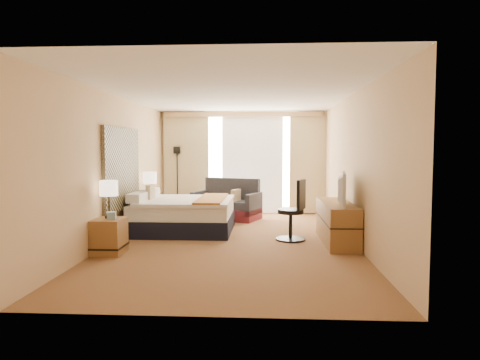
# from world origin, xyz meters

# --- Properties ---
(floor) EXTENTS (4.20, 7.00, 0.02)m
(floor) POSITION_xyz_m (0.00, 0.00, 0.00)
(floor) COLOR #5D291A
(floor) RESTS_ON ground
(ceiling) EXTENTS (4.20, 7.00, 0.02)m
(ceiling) POSITION_xyz_m (0.00, 0.00, 2.60)
(ceiling) COLOR white
(ceiling) RESTS_ON wall_back
(wall_back) EXTENTS (4.20, 0.02, 2.60)m
(wall_back) POSITION_xyz_m (0.00, 3.50, 1.30)
(wall_back) COLOR #E2B58A
(wall_back) RESTS_ON ground
(wall_front) EXTENTS (4.20, 0.02, 2.60)m
(wall_front) POSITION_xyz_m (0.00, -3.50, 1.30)
(wall_front) COLOR #E2B58A
(wall_front) RESTS_ON ground
(wall_left) EXTENTS (0.02, 7.00, 2.60)m
(wall_left) POSITION_xyz_m (-2.10, 0.00, 1.30)
(wall_left) COLOR #E2B58A
(wall_left) RESTS_ON ground
(wall_right) EXTENTS (0.02, 7.00, 2.60)m
(wall_right) POSITION_xyz_m (2.10, 0.00, 1.30)
(wall_right) COLOR #E2B58A
(wall_right) RESTS_ON ground
(headboard) EXTENTS (0.06, 1.85, 1.50)m
(headboard) POSITION_xyz_m (-2.06, 0.20, 1.28)
(headboard) COLOR black
(headboard) RESTS_ON wall_left
(nightstand_left) EXTENTS (0.45, 0.52, 0.55)m
(nightstand_left) POSITION_xyz_m (-1.87, -1.05, 0.28)
(nightstand_left) COLOR olive
(nightstand_left) RESTS_ON floor
(nightstand_right) EXTENTS (0.45, 0.52, 0.55)m
(nightstand_right) POSITION_xyz_m (-1.87, 1.45, 0.28)
(nightstand_right) COLOR olive
(nightstand_right) RESTS_ON floor
(media_dresser) EXTENTS (0.50, 1.80, 0.70)m
(media_dresser) POSITION_xyz_m (1.83, 0.00, 0.35)
(media_dresser) COLOR olive
(media_dresser) RESTS_ON floor
(window) EXTENTS (2.30, 0.02, 2.30)m
(window) POSITION_xyz_m (0.25, 3.47, 1.32)
(window) COLOR white
(window) RESTS_ON wall_back
(curtains) EXTENTS (4.12, 0.19, 2.56)m
(curtains) POSITION_xyz_m (-0.00, 3.39, 1.41)
(curtains) COLOR beige
(curtains) RESTS_ON floor
(bed) EXTENTS (1.92, 1.75, 0.93)m
(bed) POSITION_xyz_m (-1.06, 0.85, 0.34)
(bed) COLOR black
(bed) RESTS_ON floor
(loveseat) EXTENTS (1.70, 1.30, 0.94)m
(loveseat) POSITION_xyz_m (-0.31, 2.49, 0.31)
(loveseat) COLOR maroon
(loveseat) RESTS_ON floor
(floor_lamp) EXTENTS (0.22, 0.22, 1.71)m
(floor_lamp) POSITION_xyz_m (-1.67, 3.30, 1.21)
(floor_lamp) COLOR black
(floor_lamp) RESTS_ON floor
(desk_chair) EXTENTS (0.55, 0.54, 1.10)m
(desk_chair) POSITION_xyz_m (1.08, 0.11, 0.49)
(desk_chair) COLOR black
(desk_chair) RESTS_ON floor
(lamp_left) EXTENTS (0.28, 0.28, 0.59)m
(lamp_left) POSITION_xyz_m (-1.89, -0.98, 1.01)
(lamp_left) COLOR black
(lamp_left) RESTS_ON nightstand_left
(lamp_right) EXTENTS (0.29, 0.29, 0.61)m
(lamp_right) POSITION_xyz_m (-1.87, 1.39, 1.02)
(lamp_right) COLOR black
(lamp_right) RESTS_ON nightstand_right
(tissue_box) EXTENTS (0.15, 0.15, 0.11)m
(tissue_box) POSITION_xyz_m (-1.81, -1.08, 0.61)
(tissue_box) COLOR #88B6D3
(tissue_box) RESTS_ON nightstand_left
(telephone) EXTENTS (0.22, 0.19, 0.07)m
(telephone) POSITION_xyz_m (-1.87, 1.53, 0.59)
(telephone) COLOR black
(telephone) RESTS_ON nightstand_right
(television) EXTENTS (0.28, 0.96, 0.55)m
(television) POSITION_xyz_m (1.78, -0.34, 0.97)
(television) COLOR black
(television) RESTS_ON media_dresser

